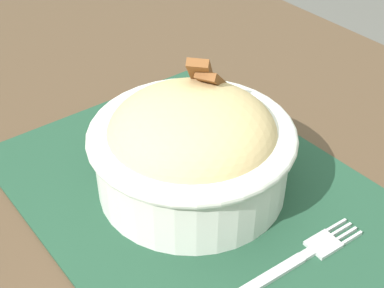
{
  "coord_description": "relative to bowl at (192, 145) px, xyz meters",
  "views": [
    {
      "loc": [
        0.29,
        -0.22,
        1.04
      ],
      "look_at": [
        -0.02,
        0.01,
        0.76
      ],
      "focal_mm": 49.26,
      "sensor_mm": 36.0,
      "label": 1
    }
  ],
  "objects": [
    {
      "name": "placemat",
      "position": [
        0.04,
        -0.0,
        -0.05
      ],
      "size": [
        0.46,
        0.31,
        0.0
      ],
      "primitive_type": "cube",
      "rotation": [
        0.0,
        0.0,
        0.04
      ],
      "color": "#1E422D",
      "rests_on": "table"
    },
    {
      "name": "bowl",
      "position": [
        0.0,
        0.0,
        0.0
      ],
      "size": [
        0.21,
        0.21,
        0.12
      ],
      "color": "silver",
      "rests_on": "placemat"
    },
    {
      "name": "table",
      "position": [
        0.02,
        -0.01,
        -0.11
      ],
      "size": [
        1.33,
        0.82,
        0.7
      ],
      "color": "#4C3826",
      "rests_on": "ground_plane"
    },
    {
      "name": "fork",
      "position": [
        0.13,
        0.02,
        -0.05
      ],
      "size": [
        0.02,
        0.13,
        0.0
      ],
      "color": "#BABABA",
      "rests_on": "placemat"
    }
  ]
}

